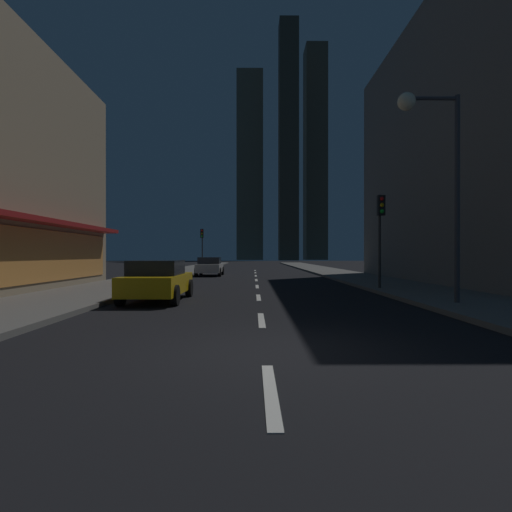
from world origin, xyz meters
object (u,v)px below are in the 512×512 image
(car_parked_far, at_px, (210,266))
(fire_hydrant_far_left, at_px, (181,270))
(car_parked_near, at_px, (158,280))
(traffic_light_near_right, at_px, (381,220))
(traffic_light_far_left, at_px, (202,240))
(street_lamp_right, at_px, (431,146))

(car_parked_far, height_order, fire_hydrant_far_left, car_parked_far)
(car_parked_near, xyz_separation_m, fire_hydrant_far_left, (-2.30, 17.27, -0.29))
(traffic_light_near_right, relative_size, traffic_light_far_left, 1.00)
(car_parked_far, relative_size, traffic_light_far_left, 1.01)
(street_lamp_right, bearing_deg, traffic_light_near_right, 88.70)
(traffic_light_near_right, xyz_separation_m, street_lamp_right, (-0.12, -5.28, 1.87))
(traffic_light_near_right, height_order, street_lamp_right, street_lamp_right)
(fire_hydrant_far_left, distance_m, traffic_light_near_right, 18.03)
(fire_hydrant_far_left, height_order, traffic_light_near_right, traffic_light_near_right)
(car_parked_near, height_order, traffic_light_far_left, traffic_light_far_left)
(street_lamp_right, bearing_deg, car_parked_far, 115.74)
(car_parked_near, bearing_deg, car_parked_far, 90.00)
(fire_hydrant_far_left, height_order, street_lamp_right, street_lamp_right)
(car_parked_near, distance_m, car_parked_far, 16.92)
(car_parked_far, height_order, traffic_light_far_left, traffic_light_far_left)
(traffic_light_far_left, xyz_separation_m, street_lamp_right, (10.88, -28.62, 1.87))
(car_parked_near, bearing_deg, fire_hydrant_far_left, 97.59)
(traffic_light_near_right, bearing_deg, fire_hydrant_far_left, 129.76)
(car_parked_far, distance_m, fire_hydrant_far_left, 2.34)
(traffic_light_near_right, relative_size, street_lamp_right, 0.64)
(fire_hydrant_far_left, distance_m, traffic_light_far_left, 10.03)
(car_parked_far, distance_m, traffic_light_near_right, 16.34)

